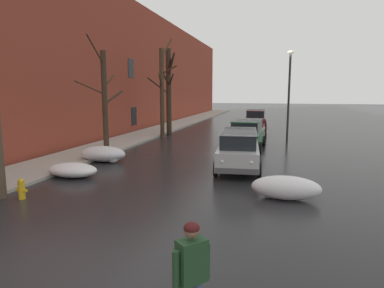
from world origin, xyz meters
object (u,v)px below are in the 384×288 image
suv_maroon_parked_far_down_block (255,118)px  sedan_red_parked_kerbside_mid (254,127)px  bare_tree_second_along_sidewalk (105,103)px  street_lamp_post (289,93)px  pedestrian_with_coffee (192,270)px  fire_hydrant (22,189)px  bare_tree_far_down_block (169,90)px  suv_silver_approaching_near_lane (239,149)px  suv_green_parked_kerbside_close (247,133)px  bare_tree_mid_block (162,90)px

suv_maroon_parked_far_down_block → sedan_red_parked_kerbside_mid: bearing=-87.3°
bare_tree_second_along_sidewalk → street_lamp_post: street_lamp_post is taller
pedestrian_with_coffee → fire_hydrant: size_ratio=2.48×
bare_tree_second_along_sidewalk → bare_tree_far_down_block: bearing=89.9°
suv_maroon_parked_far_down_block → street_lamp_post: street_lamp_post is taller
bare_tree_second_along_sidewalk → bare_tree_far_down_block: size_ratio=0.88×
bare_tree_far_down_block → fire_hydrant: size_ratio=9.94×
suv_silver_approaching_near_lane → street_lamp_post: size_ratio=0.76×
fire_hydrant → street_lamp_post: size_ratio=0.11×
suv_green_parked_kerbside_close → sedan_red_parked_kerbside_mid: 5.97m
suv_silver_approaching_near_lane → bare_tree_mid_block: bearing=125.6°
suv_green_parked_kerbside_close → sedan_red_parked_kerbside_mid: bearing=90.6°
bare_tree_far_down_block → bare_tree_second_along_sidewalk: bearing=-90.1°
suv_silver_approaching_near_lane → suv_maroon_parked_far_down_block: same height
bare_tree_far_down_block → suv_green_parked_kerbside_close: 9.61m
bare_tree_second_along_sidewalk → sedan_red_parked_kerbside_mid: (7.05, 10.78, -2.23)m
suv_maroon_parked_far_down_block → bare_tree_second_along_sidewalk: bearing=-111.8°
suv_green_parked_kerbside_close → fire_hydrant: 13.63m
bare_tree_far_down_block → pedestrian_with_coffee: bearing=-70.9°
bare_tree_far_down_block → suv_maroon_parked_far_down_block: bearing=42.8°
bare_tree_second_along_sidewalk → bare_tree_mid_block: bare_tree_mid_block is taller
bare_tree_second_along_sidewalk → bare_tree_mid_block: bearing=89.8°
suv_green_parked_kerbside_close → suv_maroon_parked_far_down_block: size_ratio=0.97×
bare_tree_mid_block → sedan_red_parked_kerbside_mid: size_ratio=1.83×
bare_tree_mid_block → fire_hydrant: size_ratio=10.97×
suv_silver_approaching_near_lane → street_lamp_post: (2.30, 8.41, 2.49)m
bare_tree_second_along_sidewalk → street_lamp_post: 12.10m
fire_hydrant → street_lamp_post: street_lamp_post is taller
bare_tree_far_down_block → suv_silver_approaching_near_lane: 14.05m
sedan_red_parked_kerbside_mid → street_lamp_post: size_ratio=0.68×
suv_green_parked_kerbside_close → pedestrian_with_coffee: suv_green_parked_kerbside_close is taller
suv_maroon_parked_far_down_block → fire_hydrant: 24.90m
bare_tree_mid_block → fire_hydrant: 16.66m
sedan_red_parked_kerbside_mid → street_lamp_post: bearing=-53.5°
bare_tree_far_down_block → sedan_red_parked_kerbside_mid: bare_tree_far_down_block is taller
bare_tree_mid_block → bare_tree_far_down_block: bearing=90.3°
bare_tree_mid_block → pedestrian_with_coffee: size_ratio=4.42×
bare_tree_second_along_sidewalk → suv_silver_approaching_near_lane: size_ratio=1.31×
pedestrian_with_coffee → street_lamp_post: street_lamp_post is taller
bare_tree_mid_block → street_lamp_post: size_ratio=1.25×
bare_tree_second_along_sidewalk → pedestrian_with_coffee: 14.55m
bare_tree_second_along_sidewalk → suv_maroon_parked_far_down_block: 18.35m
street_lamp_post → bare_tree_mid_block: bearing=169.8°
suv_green_parked_kerbside_close → sedan_red_parked_kerbside_mid: (-0.06, 5.97, -0.24)m
bare_tree_far_down_block → bare_tree_mid_block: bearing=-89.7°
bare_tree_far_down_block → fire_hydrant: bare_tree_far_down_block is taller
pedestrian_with_coffee → bare_tree_far_down_block: bearing=109.1°
bare_tree_far_down_block → suv_green_parked_kerbside_close: (7.09, -5.88, -2.72)m
sedan_red_parked_kerbside_mid → pedestrian_with_coffee: size_ratio=2.41×
suv_maroon_parked_far_down_block → pedestrian_with_coffee: suv_maroon_parked_far_down_block is taller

